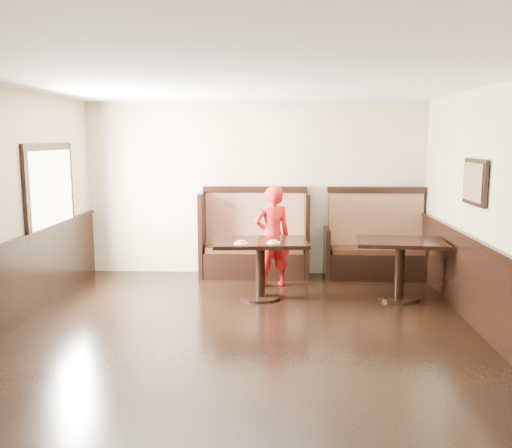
# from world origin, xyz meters

# --- Properties ---
(ground) EXTENTS (7.00, 7.00, 0.00)m
(ground) POSITION_xyz_m (0.00, 0.00, 0.00)
(ground) COLOR black
(ground) RESTS_ON ground
(room_shell) EXTENTS (7.00, 7.00, 7.00)m
(room_shell) POSITION_xyz_m (-0.30, 0.28, 0.67)
(room_shell) COLOR #BFAF8B
(room_shell) RESTS_ON ground
(booth_main) EXTENTS (1.75, 0.72, 1.45)m
(booth_main) POSITION_xyz_m (0.00, 3.30, 0.53)
(booth_main) COLOR black
(booth_main) RESTS_ON ground
(booth_neighbor) EXTENTS (1.65, 0.72, 1.45)m
(booth_neighbor) POSITION_xyz_m (1.95, 3.29, 0.48)
(booth_neighbor) COLOR black
(booth_neighbor) RESTS_ON ground
(table_main) EXTENTS (1.35, 0.91, 0.82)m
(table_main) POSITION_xyz_m (0.14, 2.03, 0.63)
(table_main) COLOR black
(table_main) RESTS_ON ground
(table_neighbor) EXTENTS (1.26, 0.88, 0.83)m
(table_neighbor) POSITION_xyz_m (2.07, 2.08, 0.62)
(table_neighbor) COLOR black
(table_neighbor) RESTS_ON ground
(child) EXTENTS (0.64, 0.52, 1.52)m
(child) POSITION_xyz_m (0.30, 2.69, 0.76)
(child) COLOR red
(child) RESTS_ON ground
(pizza_plate_left) EXTENTS (0.20, 0.20, 0.04)m
(pizza_plate_left) POSITION_xyz_m (-0.11, 1.82, 0.83)
(pizza_plate_left) COLOR white
(pizza_plate_left) RESTS_ON table_main
(pizza_plate_right) EXTENTS (0.19, 0.19, 0.03)m
(pizza_plate_right) POSITION_xyz_m (0.32, 1.87, 0.83)
(pizza_plate_right) COLOR white
(pizza_plate_right) RESTS_ON table_main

